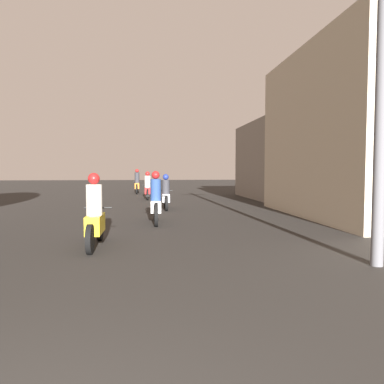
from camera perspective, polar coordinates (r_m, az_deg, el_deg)
motorcycle_yellow at (r=8.03m, az=-14.58°, el=-3.82°), size 0.60×2.00×1.55m
motorcycle_white at (r=11.30m, az=-5.55°, el=-1.60°), size 0.60×2.08×1.57m
motorcycle_silver at (r=15.28m, az=-4.02°, el=-0.48°), size 0.60×1.90×1.44m
motorcycle_red at (r=20.68m, az=-6.78°, el=0.60°), size 0.60×2.01×1.52m
motorcycle_orange at (r=25.76m, az=-8.37°, el=1.24°), size 0.60×2.15×1.68m
building_right_near at (r=14.62m, az=26.86°, el=7.95°), size 5.83×7.81×5.73m
building_right_far at (r=22.56m, az=15.43°, el=4.60°), size 5.59×6.32×4.28m
utility_pole_near at (r=7.13m, az=27.05°, el=17.43°), size 1.60×0.20×6.44m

